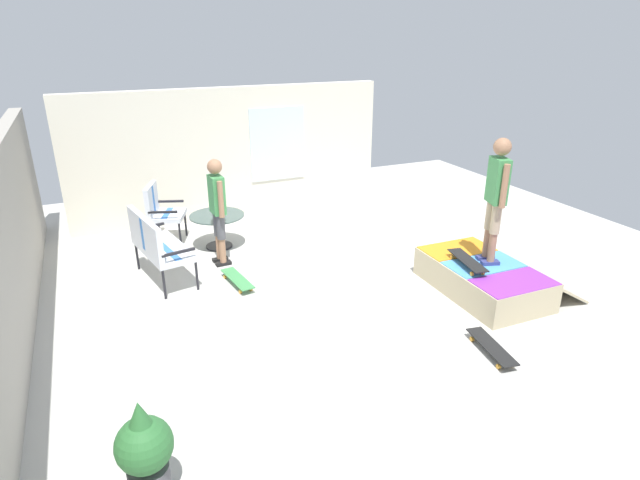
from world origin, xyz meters
The scene contains 13 objects.
ground_plane centered at (0.00, 0.00, -0.05)m, with size 12.00×12.00×0.10m, color beige.
back_wall_cinderblock centered at (0.00, 4.00, 1.09)m, with size 9.00×0.20×2.18m.
house_facade centered at (3.80, 0.49, 1.23)m, with size 0.23×6.00×2.45m.
skate_ramp centered at (-0.82, -1.79, 0.21)m, with size 1.81×1.66×0.43m.
patio_bench centered at (1.36, 2.31, 0.62)m, with size 1.33×0.78×1.02m.
patio_chair_near_house centered at (2.89, 2.02, 0.61)m, with size 0.77×0.73×1.02m.
patio_table centered at (2.28, 1.20, 0.40)m, with size 0.90×0.90×0.57m.
person_watching centered at (1.62, 1.32, 0.97)m, with size 0.48×0.25×1.66m.
person_skater centered at (-0.78, -1.86, 1.44)m, with size 0.46×0.31×1.72m.
skateboard_by_bench centered at (0.78, 1.30, 0.08)m, with size 0.82×0.30×0.10m.
skateboard_spare centered at (-2.07, -0.86, 0.08)m, with size 0.82×0.33×0.10m.
skateboard_on_ramp centered at (-0.79, -1.50, 0.51)m, with size 0.82×0.34×0.10m.
potted_plant centered at (-2.53, 2.92, 0.47)m, with size 0.44×0.44×0.92m.
Camera 1 is at (-5.88, 2.96, 3.43)m, focal length 29.38 mm.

